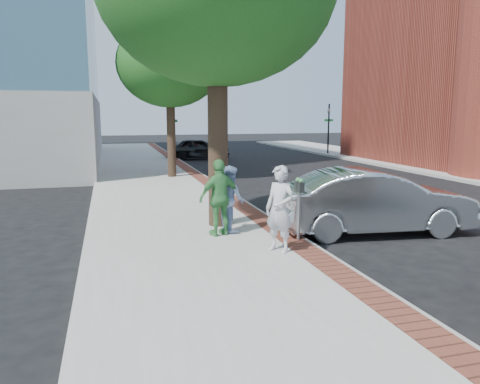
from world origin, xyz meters
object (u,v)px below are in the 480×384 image
object	(u,v)px
person_officer	(230,199)
sedan_silver	(374,201)
person_gray	(280,209)
bg_car	(199,149)
person_green	(220,198)
parking_meter	(299,196)

from	to	relation	value
person_officer	sedan_silver	distance (m)	3.72
person_gray	bg_car	distance (m)	22.53
person_green	bg_car	bearing A→B (deg)	-114.05
parking_meter	bg_car	world-z (taller)	parking_meter
parking_meter	person_officer	distance (m)	1.85
person_officer	person_green	size ratio (longest dim) A/B	0.89
person_gray	person_green	world-z (taller)	same
sedan_silver	bg_car	xyz separation A→B (m)	(-0.62, 21.03, -0.11)
parking_meter	person_officer	world-z (taller)	person_officer
parking_meter	person_gray	xyz separation A→B (m)	(-0.74, -0.71, -0.13)
person_green	sedan_silver	distance (m)	4.03
person_officer	sedan_silver	bearing A→B (deg)	-111.66
person_gray	person_officer	bearing A→B (deg)	160.01
person_gray	person_officer	world-z (taller)	person_gray
person_gray	person_officer	size ratio (longest dim) A/B	1.12
person_green	parking_meter	bearing A→B (deg)	134.92
parking_meter	sedan_silver	bearing A→B (deg)	15.39
person_green	sedan_silver	world-z (taller)	person_green
parking_meter	person_green	world-z (taller)	person_green
sedan_silver	parking_meter	bearing A→B (deg)	111.64
bg_car	parking_meter	bearing A→B (deg)	-177.70
parking_meter	sedan_silver	world-z (taller)	sedan_silver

